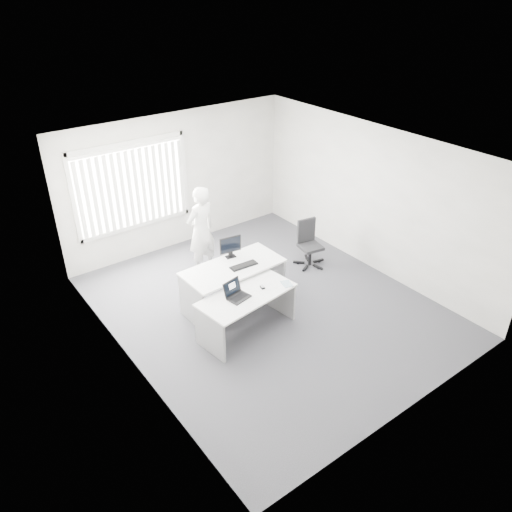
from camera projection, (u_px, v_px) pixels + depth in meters
ground at (267, 306)px, 8.78m from camera, size 6.00×6.00×0.00m
wall_back at (178, 181)px, 10.17m from camera, size 5.00×0.02×2.80m
wall_front at (421, 328)px, 6.00m from camera, size 5.00×0.02×2.80m
wall_left at (123, 287)px, 6.79m from camera, size 0.02×6.00×2.80m
wall_right at (373, 199)px, 9.38m from camera, size 0.02×6.00×2.80m
ceiling at (269, 152)px, 7.38m from camera, size 5.00×6.00×0.02m
window at (132, 186)px, 9.55m from camera, size 2.32×0.06×1.76m
blinds at (133, 188)px, 9.52m from camera, size 2.20×0.10×1.50m
desk_near at (247, 304)px, 7.94m from camera, size 1.66×0.94×0.72m
desk_far at (233, 277)px, 8.54m from camera, size 1.76×0.86×0.79m
office_chair at (309, 251)px, 9.91m from camera, size 0.62×0.62×0.94m
person at (201, 231)px, 9.38m from camera, size 0.72×0.54×1.76m
laptop at (239, 291)px, 7.67m from camera, size 0.39×0.36×0.26m
paper_sheet at (267, 289)px, 7.95m from camera, size 0.34×0.26×0.00m
mouse at (262, 287)px, 7.97m from camera, size 0.07×0.10×0.04m
booklet at (287, 284)px, 8.08m from camera, size 0.20×0.24×0.01m
keyboard at (244, 266)px, 8.43m from camera, size 0.49×0.19×0.02m
monitor at (230, 247)px, 8.61m from camera, size 0.41×0.18×0.39m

